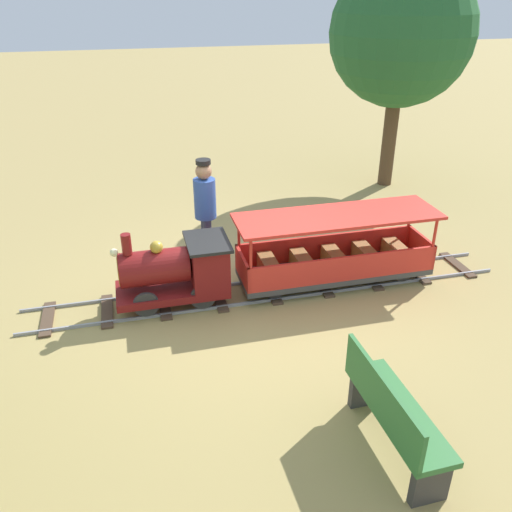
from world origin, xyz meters
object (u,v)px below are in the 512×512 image
at_px(locomotive, 179,270).
at_px(passenger_car, 335,255).
at_px(park_bench, 392,413).
at_px(conductor_person, 205,207).
at_px(oak_tree_far, 402,34).

bearing_deg(locomotive, passenger_car, -90.00).
xyz_separation_m(locomotive, park_bench, (-2.87, -1.48, -0.07)).
bearing_deg(conductor_person, oak_tree_far, -56.97).
bearing_deg(passenger_car, conductor_person, 62.34).
relative_size(conductor_person, oak_tree_far, 0.39).
bearing_deg(locomotive, conductor_person, -30.62).
relative_size(conductor_person, park_bench, 1.24).
height_order(passenger_car, conductor_person, conductor_person).
xyz_separation_m(conductor_person, oak_tree_far, (2.68, -4.12, 1.91)).
relative_size(passenger_car, park_bench, 2.06).
distance_m(conductor_person, park_bench, 3.88).
distance_m(park_bench, oak_tree_far, 7.53).
bearing_deg(locomotive, oak_tree_far, -52.69).
distance_m(passenger_car, park_bench, 2.94).
relative_size(locomotive, oak_tree_far, 0.34).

